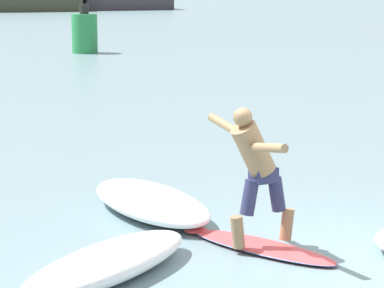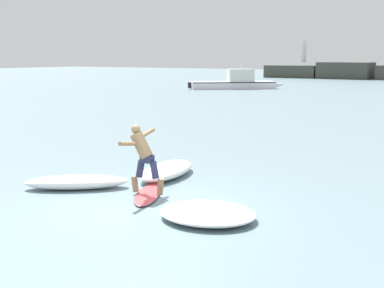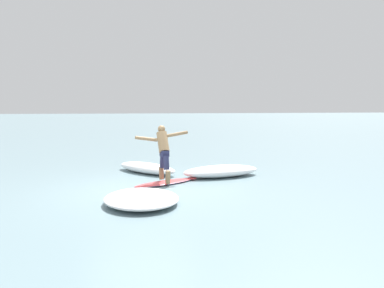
{
  "view_description": "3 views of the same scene",
  "coord_description": "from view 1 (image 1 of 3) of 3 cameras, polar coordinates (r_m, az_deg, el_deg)",
  "views": [
    {
      "loc": [
        -4.42,
        -7.85,
        2.92
      ],
      "look_at": [
        -0.76,
        2.42,
        0.85
      ],
      "focal_mm": 85.0,
      "sensor_mm": 36.0,
      "label": 1
    },
    {
      "loc": [
        6.21,
        -8.39,
        3.03
      ],
      "look_at": [
        -0.35,
        2.13,
        0.97
      ],
      "focal_mm": 50.0,
      "sensor_mm": 36.0,
      "label": 2
    },
    {
      "loc": [
        9.2,
        -0.56,
        2.07
      ],
      "look_at": [
        -0.54,
        1.41,
        1.06
      ],
      "focal_mm": 35.0,
      "sensor_mm": 36.0,
      "label": 3
    }
  ],
  "objects": [
    {
      "name": "ground_plane",
      "position": [
        9.47,
        9.35,
        -7.37
      ],
      "size": [
        200.0,
        200.0,
        0.0
      ],
      "primitive_type": "plane",
      "color": "slate"
    },
    {
      "name": "surfboard",
      "position": [
        9.8,
        4.28,
        -6.42
      ],
      "size": [
        1.35,
        1.97,
        0.2
      ],
      "color": "#DC4649",
      "rests_on": "ground"
    },
    {
      "name": "surfer",
      "position": [
        9.5,
        4.0,
        -1.32
      ],
      "size": [
        0.81,
        1.46,
        1.49
      ],
      "color": "#8E704C",
      "rests_on": "surfboard"
    },
    {
      "name": "channel_marker_buoy",
      "position": [
        33.61,
        -6.75,
        6.94
      ],
      "size": [
        0.94,
        0.94,
        1.78
      ],
      "color": "#288447",
      "rests_on": "ground"
    },
    {
      "name": "wave_foam_at_tail",
      "position": [
        8.88,
        -5.32,
        -7.44
      ],
      "size": [
        2.32,
        2.04,
        0.31
      ],
      "color": "white",
      "rests_on": "ground"
    },
    {
      "name": "wave_foam_at_nose",
      "position": [
        11.1,
        -2.64,
        -3.64
      ],
      "size": [
        1.37,
        2.5,
        0.33
      ],
      "color": "white",
      "rests_on": "ground"
    }
  ]
}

